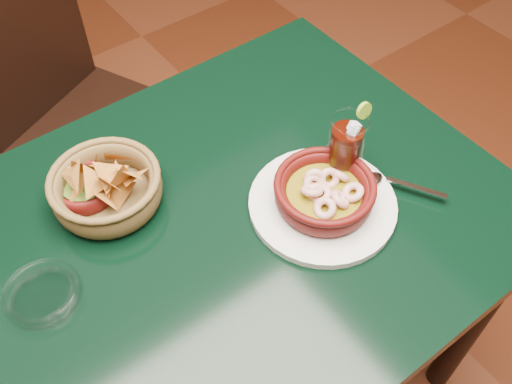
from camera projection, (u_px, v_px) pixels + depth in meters
dining_table at (190, 273)px, 1.07m from camera, size 1.20×0.80×0.75m
dining_chair at (79, 112)px, 1.57m from camera, size 0.56×0.56×0.91m
shrimp_plate at (324, 195)px, 1.02m from camera, size 0.33×0.27×0.08m
chip_basket at (106, 188)px, 1.03m from camera, size 0.23×0.23×0.14m
guacamole_ramekin at (85, 188)px, 1.05m from camera, size 0.14×0.14×0.05m
cola_drink at (345, 150)px, 1.04m from camera, size 0.14×0.14×0.17m
glass_ashtray at (43, 294)px, 0.92m from camera, size 0.13×0.13×0.03m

